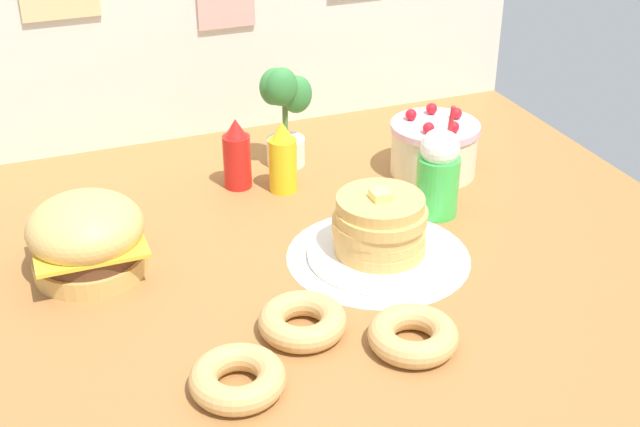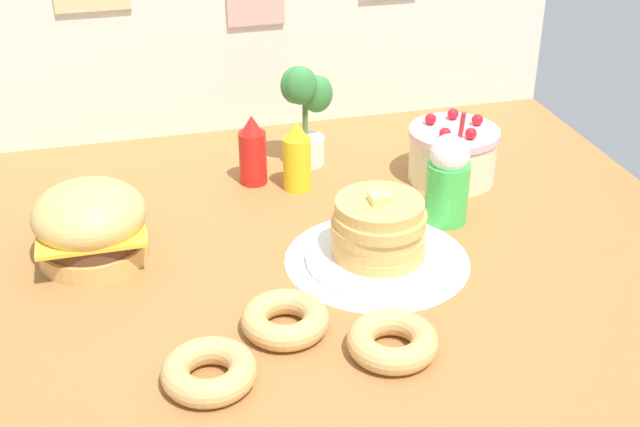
# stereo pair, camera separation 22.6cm
# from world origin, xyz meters

# --- Properties ---
(ground_plane) EXTENTS (2.14, 1.88, 0.02)m
(ground_plane) POSITION_xyz_m (0.00, 0.00, -0.01)
(ground_plane) COLOR #9E6B38
(doily_mat) EXTENTS (0.49, 0.49, 0.00)m
(doily_mat) POSITION_xyz_m (0.12, -0.04, 0.00)
(doily_mat) COLOR white
(doily_mat) RESTS_ON ground_plane
(burger) EXTENTS (0.30, 0.30, 0.21)m
(burger) POSITION_xyz_m (-0.60, 0.17, 0.10)
(burger) COLOR #DBA859
(burger) RESTS_ON ground_plane
(pancake_stack) EXTENTS (0.38, 0.38, 0.20)m
(pancake_stack) POSITION_xyz_m (0.12, -0.04, 0.08)
(pancake_stack) COLOR white
(pancake_stack) RESTS_ON doily_mat
(layer_cake) EXTENTS (0.28, 0.28, 0.20)m
(layer_cake) POSITION_xyz_m (0.50, 0.36, 0.09)
(layer_cake) COLOR beige
(layer_cake) RESTS_ON ground_plane
(ketchup_bottle) EXTENTS (0.09, 0.09, 0.22)m
(ketchup_bottle) POSITION_xyz_m (-0.11, 0.50, 0.10)
(ketchup_bottle) COLOR red
(ketchup_bottle) RESTS_ON ground_plane
(mustard_bottle) EXTENTS (0.09, 0.09, 0.22)m
(mustard_bottle) POSITION_xyz_m (0.01, 0.42, 0.10)
(mustard_bottle) COLOR yellow
(mustard_bottle) RESTS_ON ground_plane
(cream_soda_cup) EXTENTS (0.12, 0.12, 0.34)m
(cream_soda_cup) POSITION_xyz_m (0.38, 0.12, 0.13)
(cream_soda_cup) COLOR green
(cream_soda_cup) RESTS_ON ground_plane
(donut_pink_glaze) EXTENTS (0.21, 0.21, 0.06)m
(donut_pink_glaze) POSITION_xyz_m (-0.38, -0.42, 0.03)
(donut_pink_glaze) COLOR tan
(donut_pink_glaze) RESTS_ON ground_plane
(donut_chocolate) EXTENTS (0.21, 0.21, 0.06)m
(donut_chocolate) POSITION_xyz_m (-0.18, -0.28, 0.03)
(donut_chocolate) COLOR tan
(donut_chocolate) RESTS_ON ground_plane
(donut_vanilla) EXTENTS (0.21, 0.21, 0.06)m
(donut_vanilla) POSITION_xyz_m (0.03, -0.42, 0.03)
(donut_vanilla) COLOR tan
(donut_vanilla) RESTS_ON ground_plane
(potted_plant) EXTENTS (0.16, 0.13, 0.34)m
(potted_plant) POSITION_xyz_m (0.08, 0.59, 0.18)
(potted_plant) COLOR white
(potted_plant) RESTS_ON ground_plane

